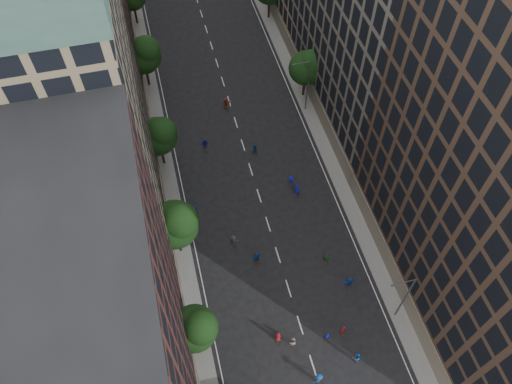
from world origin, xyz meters
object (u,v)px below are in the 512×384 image
(skater_2, at_px, (357,357))
(skater_1, at_px, (327,336))
(streetlamp_near, at_px, (404,296))
(streetlamp_far, at_px, (307,83))

(skater_2, bearing_deg, skater_1, -75.30)
(skater_1, xyz_separation_m, skater_2, (2.27, -2.94, 0.10))
(streetlamp_near, xyz_separation_m, skater_2, (-5.86, -3.60, -4.29))
(streetlamp_far, relative_size, skater_2, 5.14)
(skater_1, bearing_deg, skater_2, 141.05)
(streetlamp_near, bearing_deg, skater_2, -148.45)
(streetlamp_far, distance_m, skater_2, 37.31)
(streetlamp_near, distance_m, streetlamp_far, 33.00)
(skater_2, bearing_deg, streetlamp_far, -122.07)
(streetlamp_far, height_order, skater_2, streetlamp_far)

